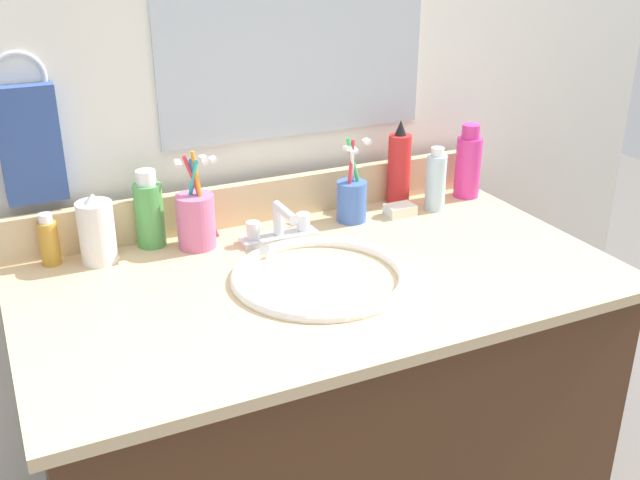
% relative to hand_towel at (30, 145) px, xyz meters
% --- Properties ---
extents(vanity_cabinet, '(1.05, 0.57, 0.71)m').
position_rel_hand_towel_xyz_m(vanity_cabinet, '(0.45, -0.32, -0.59)').
color(vanity_cabinet, '#4C2D19').
rests_on(vanity_cabinet, ground_plane).
extents(countertop, '(1.09, 0.62, 0.02)m').
position_rel_hand_towel_xyz_m(countertop, '(0.45, -0.32, -0.23)').
color(countertop, '#D1B284').
rests_on(countertop, vanity_cabinet).
extents(backsplash, '(1.09, 0.02, 0.09)m').
position_rel_hand_towel_xyz_m(backsplash, '(0.45, -0.02, -0.17)').
color(backsplash, '#D1B284').
rests_on(backsplash, countertop).
extents(back_wall, '(2.19, 0.04, 1.30)m').
position_rel_hand_towel_xyz_m(back_wall, '(0.45, 0.04, -0.30)').
color(back_wall, white).
rests_on(back_wall, ground_plane).
extents(mirror_panel, '(0.60, 0.01, 0.56)m').
position_rel_hand_towel_xyz_m(mirror_panel, '(0.55, 0.02, 0.23)').
color(mirror_panel, '#B2BCC6').
extents(towel_ring, '(0.10, 0.01, 0.10)m').
position_rel_hand_towel_xyz_m(towel_ring, '(0.00, 0.02, 0.12)').
color(towel_ring, silver).
extents(hand_towel, '(0.11, 0.04, 0.22)m').
position_rel_hand_towel_xyz_m(hand_towel, '(0.00, 0.00, 0.00)').
color(hand_towel, '#334C8C').
extents(sink_basin, '(0.33, 0.33, 0.11)m').
position_rel_hand_towel_xyz_m(sink_basin, '(0.44, -0.34, -0.25)').
color(sink_basin, white).
rests_on(sink_basin, countertop).
extents(faucet, '(0.16, 0.10, 0.08)m').
position_rel_hand_towel_xyz_m(faucet, '(0.44, -0.14, -0.19)').
color(faucet, silver).
rests_on(faucet, countertop).
extents(bottle_spray_red, '(0.05, 0.05, 0.19)m').
position_rel_hand_towel_xyz_m(bottle_spray_red, '(0.77, -0.06, -0.13)').
color(bottle_spray_red, red).
rests_on(bottle_spray_red, countertop).
extents(bottle_lotion_white, '(0.07, 0.07, 0.14)m').
position_rel_hand_towel_xyz_m(bottle_lotion_white, '(0.09, -0.09, -0.16)').
color(bottle_lotion_white, white).
rests_on(bottle_lotion_white, countertop).
extents(bottle_toner_green, '(0.06, 0.06, 0.16)m').
position_rel_hand_towel_xyz_m(bottle_toner_green, '(0.20, -0.05, -0.15)').
color(bottle_toner_green, '#4C9E4C').
rests_on(bottle_toner_green, countertop).
extents(bottle_soap_pink, '(0.06, 0.06, 0.17)m').
position_rel_hand_towel_xyz_m(bottle_soap_pink, '(0.93, -0.09, -0.14)').
color(bottle_soap_pink, '#D8338C').
rests_on(bottle_soap_pink, countertop).
extents(bottle_gel_clear, '(0.05, 0.05, 0.14)m').
position_rel_hand_towel_xyz_m(bottle_gel_clear, '(0.82, -0.13, -0.15)').
color(bottle_gel_clear, silver).
rests_on(bottle_gel_clear, countertop).
extents(bottle_oil_amber, '(0.04, 0.04, 0.10)m').
position_rel_hand_towel_xyz_m(bottle_oil_amber, '(0.00, -0.06, -0.17)').
color(bottle_oil_amber, gold).
rests_on(bottle_oil_amber, countertop).
extents(cup_blue_plastic, '(0.07, 0.07, 0.19)m').
position_rel_hand_towel_xyz_m(cup_blue_plastic, '(0.62, -0.11, -0.17)').
color(cup_blue_plastic, '#3F66B7').
rests_on(cup_blue_plastic, countertop).
extents(cup_pink, '(0.09, 0.08, 0.20)m').
position_rel_hand_towel_xyz_m(cup_pink, '(0.28, -0.10, -0.16)').
color(cup_pink, '#D16693').
rests_on(cup_pink, countertop).
extents(soap_bar, '(0.06, 0.04, 0.02)m').
position_rel_hand_towel_xyz_m(soap_bar, '(0.73, -0.13, -0.21)').
color(soap_bar, white).
rests_on(soap_bar, countertop).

